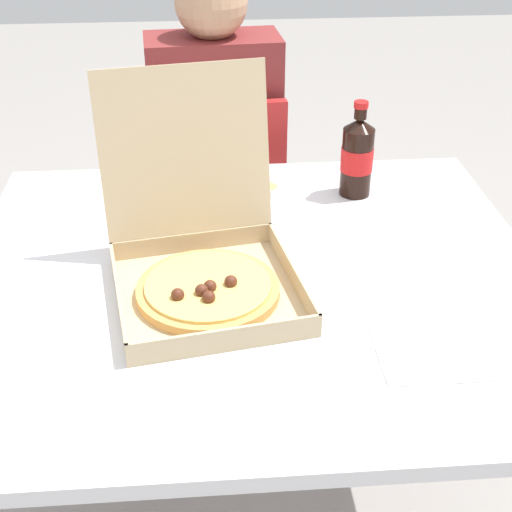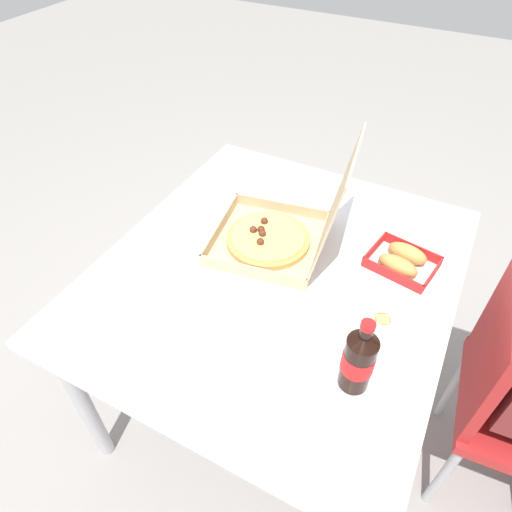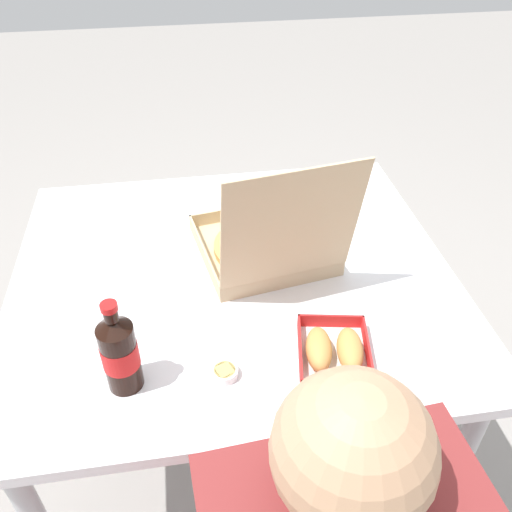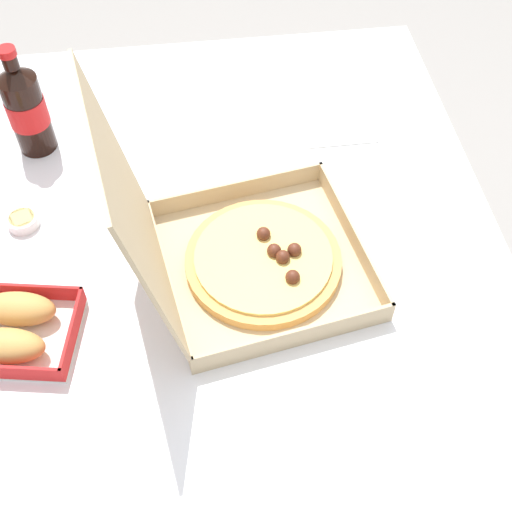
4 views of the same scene
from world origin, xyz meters
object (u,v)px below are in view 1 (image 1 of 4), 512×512
at_px(diner_person, 213,131).
at_px(pizza_box_open, 203,262).
at_px(bread_side_box, 166,189).
at_px(dipping_sauce_cup, 268,190).
at_px(chair, 218,203).
at_px(paper_menu, 440,353).
at_px(cola_bottle, 357,156).

distance_m(diner_person, pizza_box_open, 0.84).
distance_m(bread_side_box, dipping_sauce_cup, 0.24).
height_order(pizza_box_open, bread_side_box, pizza_box_open).
height_order(bread_side_box, dipping_sauce_cup, bread_side_box).
height_order(chair, diner_person, diner_person).
relative_size(pizza_box_open, bread_side_box, 2.06).
bearing_deg(paper_menu, pizza_box_open, 149.07).
height_order(diner_person, cola_bottle, diner_person).
height_order(diner_person, pizza_box_open, diner_person).
xyz_separation_m(pizza_box_open, cola_bottle, (0.36, 0.36, 0.04)).
relative_size(pizza_box_open, dipping_sauce_cup, 7.89).
xyz_separation_m(pizza_box_open, bread_side_box, (-0.08, 0.36, -0.03)).
relative_size(chair, cola_bottle, 3.71).
relative_size(paper_menu, dipping_sauce_cup, 3.75).
xyz_separation_m(bread_side_box, cola_bottle, (0.44, -0.00, 0.07)).
height_order(chair, paper_menu, chair).
bearing_deg(chair, cola_bottle, -53.03).
relative_size(diner_person, cola_bottle, 5.14).
height_order(pizza_box_open, paper_menu, pizza_box_open).
distance_m(chair, dipping_sauce_cup, 0.48).
bearing_deg(chair, dipping_sauce_cup, -74.62).
bearing_deg(cola_bottle, diner_person, 123.83).
bearing_deg(diner_person, dipping_sauce_cup, -75.97).
bearing_deg(bread_side_box, pizza_box_open, -77.32).
bearing_deg(dipping_sauce_cup, chair, 105.38).
bearing_deg(chair, pizza_box_open, -93.14).
distance_m(diner_person, bread_side_box, 0.49).
xyz_separation_m(pizza_box_open, dipping_sauce_cup, (0.15, 0.37, -0.04)).
distance_m(diner_person, dipping_sauce_cup, 0.48).
bearing_deg(cola_bottle, bread_side_box, 179.55).
distance_m(chair, cola_bottle, 0.61).
bearing_deg(dipping_sauce_cup, paper_menu, -69.04).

